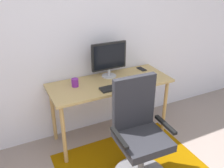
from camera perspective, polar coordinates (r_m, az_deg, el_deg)
The scene contains 8 objects.
wall_back at distance 2.91m, azimuth -10.98°, elevation 11.24°, with size 6.00×0.10×2.60m, color silver.
desk at distance 2.94m, azimuth -0.40°, elevation -0.98°, with size 1.45×0.58×0.77m.
monitor at distance 2.96m, azimuth -0.71°, elevation 6.13°, with size 0.44×0.18×0.43m.
keyboard at distance 2.77m, azimuth 1.49°, elevation -0.61°, with size 0.43×0.13×0.02m, color black.
computer_mouse at distance 2.92m, azimuth 7.61°, elevation 0.80°, with size 0.06×0.10×0.03m, color black.
coffee_cup at distance 2.81m, azimuth -8.58°, elevation 0.32°, with size 0.08×0.08×0.09m, color #6F2189.
cell_phone at distance 3.28m, azimuth 6.86°, elevation 3.49°, with size 0.07×0.14×0.01m, color black.
office_chair at distance 2.51m, azimuth 6.33°, elevation -13.27°, with size 0.56×0.56×1.09m.
Camera 1 is at (-0.73, -0.53, 2.01)m, focal length 39.41 mm.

